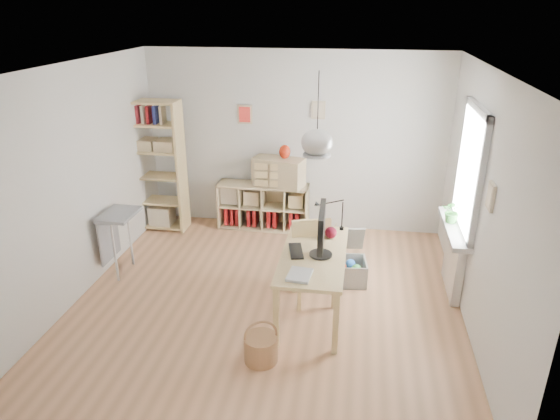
% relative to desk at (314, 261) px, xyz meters
% --- Properties ---
extents(ground, '(4.50, 4.50, 0.00)m').
position_rel_desk_xyz_m(ground, '(-0.55, 0.15, -0.66)').
color(ground, tan).
rests_on(ground, ground).
extents(room_shell, '(4.50, 4.50, 4.50)m').
position_rel_desk_xyz_m(room_shell, '(-0.00, 0.00, 1.34)').
color(room_shell, silver).
rests_on(room_shell, ground).
extents(window_unit, '(0.07, 1.16, 1.46)m').
position_rel_desk_xyz_m(window_unit, '(1.68, 0.75, 0.89)').
color(window_unit, white).
rests_on(window_unit, ground).
extents(radiator, '(0.10, 0.80, 0.80)m').
position_rel_desk_xyz_m(radiator, '(1.64, 0.75, -0.26)').
color(radiator, white).
rests_on(radiator, ground).
extents(windowsill, '(0.22, 1.20, 0.06)m').
position_rel_desk_xyz_m(windowsill, '(1.59, 0.75, 0.17)').
color(windowsill, silver).
rests_on(windowsill, radiator).
extents(desk, '(0.70, 1.50, 0.75)m').
position_rel_desk_xyz_m(desk, '(0.00, 0.00, 0.00)').
color(desk, '#E1C381').
rests_on(desk, ground).
extents(cube_shelf, '(1.40, 0.38, 0.72)m').
position_rel_desk_xyz_m(cube_shelf, '(-1.02, 2.23, -0.36)').
color(cube_shelf, tan).
rests_on(cube_shelf, ground).
extents(tall_bookshelf, '(0.80, 0.38, 2.00)m').
position_rel_desk_xyz_m(tall_bookshelf, '(-2.59, 1.95, 0.43)').
color(tall_bookshelf, '#E1C381').
rests_on(tall_bookshelf, ground).
extents(side_table, '(0.40, 0.55, 0.85)m').
position_rel_desk_xyz_m(side_table, '(-2.59, 0.50, 0.01)').
color(side_table, '#98989B').
rests_on(side_table, ground).
extents(chair, '(0.58, 0.58, 0.96)m').
position_rel_desk_xyz_m(chair, '(-0.03, 0.30, -0.11)').
color(chair, '#98989B').
rests_on(chair, ground).
extents(wicker_basket, '(0.33, 0.33, 0.46)m').
position_rel_desk_xyz_m(wicker_basket, '(-0.41, -0.94, -0.51)').
color(wicker_basket, '#A5714A').
rests_on(wicker_basket, ground).
extents(storage_chest, '(0.66, 0.73, 0.62)m').
position_rel_desk_xyz_m(storage_chest, '(0.31, 0.78, -0.45)').
color(storage_chest, beige).
rests_on(storage_chest, ground).
extents(monitor, '(0.25, 0.63, 0.55)m').
position_rel_desk_xyz_m(monitor, '(0.08, -0.04, 0.40)').
color(monitor, black).
rests_on(monitor, desk).
extents(keyboard, '(0.22, 0.39, 0.02)m').
position_rel_desk_xyz_m(keyboard, '(-0.20, 0.01, 0.10)').
color(keyboard, black).
rests_on(keyboard, desk).
extents(task_lamp, '(0.36, 0.13, 0.38)m').
position_rel_desk_xyz_m(task_lamp, '(0.10, 0.62, 0.35)').
color(task_lamp, black).
rests_on(task_lamp, desk).
extents(yarn_ball, '(0.14, 0.14, 0.14)m').
position_rel_desk_xyz_m(yarn_ball, '(0.16, 0.42, 0.16)').
color(yarn_ball, '#480914').
rests_on(yarn_ball, desk).
extents(paper_tray, '(0.26, 0.31, 0.03)m').
position_rel_desk_xyz_m(paper_tray, '(-0.09, -0.52, 0.11)').
color(paper_tray, silver).
rests_on(paper_tray, desk).
extents(drawer_chest, '(0.82, 0.52, 0.43)m').
position_rel_desk_xyz_m(drawer_chest, '(-0.76, 2.19, 0.28)').
color(drawer_chest, tan).
rests_on(drawer_chest, cube_shelf).
extents(red_vase, '(0.17, 0.17, 0.21)m').
position_rel_desk_xyz_m(red_vase, '(-0.66, 2.19, 0.60)').
color(red_vase, '#981F0C').
rests_on(red_vase, drawer_chest).
extents(potted_plant, '(0.29, 0.26, 0.28)m').
position_rel_desk_xyz_m(potted_plant, '(1.57, 0.86, 0.35)').
color(potted_plant, '#255E23').
rests_on(potted_plant, windowsill).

